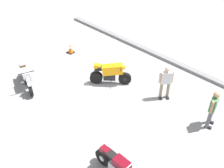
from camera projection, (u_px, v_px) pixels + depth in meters
ground_plane at (98, 96)px, 12.43m from camera, size 40.00×40.00×0.00m
curb_edge at (159, 56)px, 15.01m from camera, size 14.00×0.30×0.15m
motorcycle_orange_sportbike at (111, 73)px, 12.83m from camera, size 1.61×1.41×1.14m
motorcycle_maroon_cruiser at (118, 167)px, 8.85m from camera, size 2.09×0.70×1.09m
motorcycle_silver_cruiser at (26, 77)px, 12.70m from camera, size 2.00×0.96×1.09m
person_in_white_shirt at (166, 81)px, 11.81m from camera, size 0.52×0.56×1.63m
person_in_green_shirt at (213, 107)px, 10.45m from camera, size 0.39×0.65×1.66m
traffic_cone at (70, 48)px, 15.26m from camera, size 0.36×0.36×0.53m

